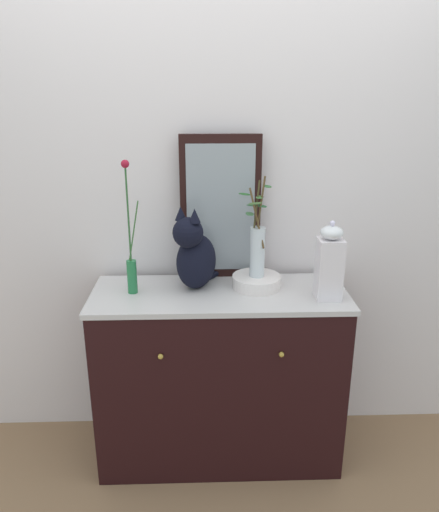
{
  "coord_description": "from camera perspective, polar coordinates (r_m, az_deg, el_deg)",
  "views": [
    {
      "loc": [
        -0.07,
        -2.14,
        1.84
      ],
      "look_at": [
        0.0,
        0.0,
        1.09
      ],
      "focal_mm": 34.68,
      "sensor_mm": 36.0,
      "label": 1
    }
  ],
  "objects": [
    {
      "name": "mirror_leaning",
      "position": [
        2.42,
        0.11,
        5.52
      ],
      "size": [
        0.39,
        0.03,
        0.71
      ],
      "color": "black",
      "rests_on": "sideboard"
    },
    {
      "name": "vase_glass_clear",
      "position": [
        2.33,
        4.37,
        1.12
      ],
      "size": [
        0.17,
        0.19,
        0.48
      ],
      "color": "silver",
      "rests_on": "bowl_porcelain"
    },
    {
      "name": "jar_lidded_porcelain",
      "position": [
        2.26,
        12.56,
        -0.86
      ],
      "size": [
        0.11,
        0.11,
        0.37
      ],
      "color": "white",
      "rests_on": "sideboard"
    },
    {
      "name": "wall_back",
      "position": [
        2.5,
        -0.23,
        6.76
      ],
      "size": [
        4.4,
        0.08,
        2.6
      ],
      "primitive_type": "cube",
      "color": "silver",
      "rests_on": "ground_plane"
    },
    {
      "name": "ground_plane",
      "position": [
        2.82,
        -0.0,
        -21.48
      ],
      "size": [
        6.0,
        6.0,
        0.0
      ],
      "primitive_type": "plane",
      "color": "#8B6848"
    },
    {
      "name": "bowl_porcelain",
      "position": [
        2.39,
        4.29,
        -2.94
      ],
      "size": [
        0.23,
        0.23,
        0.06
      ],
      "primitive_type": "cylinder",
      "color": "white",
      "rests_on": "sideboard"
    },
    {
      "name": "vase_slim_green",
      "position": [
        2.3,
        -10.16,
        -0.44
      ],
      "size": [
        0.07,
        0.05,
        0.62
      ],
      "color": "#23723F",
      "rests_on": "sideboard"
    },
    {
      "name": "cat_sitting",
      "position": [
        2.32,
        -2.88,
        0.19
      ],
      "size": [
        0.31,
        0.38,
        0.41
      ],
      "color": "black",
      "rests_on": "sideboard"
    },
    {
      "name": "sideboard",
      "position": [
        2.55,
        0.0,
        -13.65
      ],
      "size": [
        1.21,
        0.48,
        0.91
      ],
      "color": "black",
      "rests_on": "ground_plane"
    }
  ]
}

